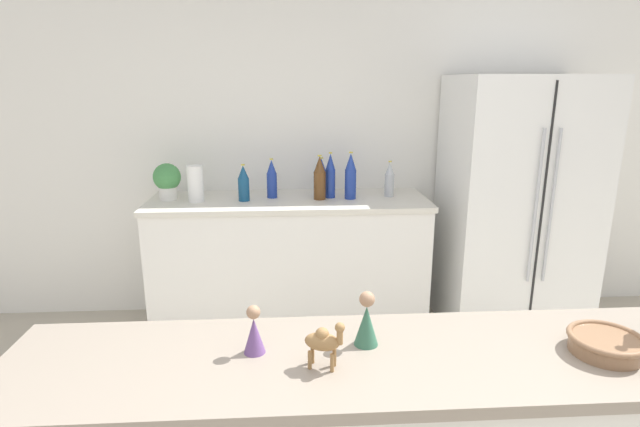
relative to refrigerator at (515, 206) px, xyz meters
name	(u,v)px	position (x,y,z in m)	size (l,w,h in m)	color
wall_back	(327,143)	(-1.28, 0.41, 0.40)	(8.00, 0.06, 2.55)	white
back_counter	(290,263)	(-1.56, 0.08, -0.41)	(1.90, 0.63, 0.94)	white
refrigerator	(515,206)	(0.00, 0.00, 0.00)	(0.93, 0.74, 1.76)	white
potted_plant	(167,180)	(-2.38, 0.10, 0.20)	(0.18, 0.18, 0.25)	silver
paper_towel_roll	(195,184)	(-2.18, 0.04, 0.18)	(0.11, 0.11, 0.24)	white
back_bottle_0	(330,176)	(-1.28, 0.10, 0.21)	(0.07, 0.07, 0.31)	navy
back_bottle_1	(244,184)	(-1.86, 0.04, 0.18)	(0.07, 0.07, 0.25)	navy
back_bottle_2	(389,180)	(-0.86, 0.11, 0.18)	(0.07, 0.07, 0.25)	#B2B7BC
back_bottle_3	(351,177)	(-1.14, 0.05, 0.21)	(0.08, 0.08, 0.32)	navy
back_bottle_4	(321,177)	(-1.33, 0.18, 0.19)	(0.07, 0.07, 0.27)	navy
back_bottle_5	(320,178)	(-1.35, 0.05, 0.20)	(0.08, 0.08, 0.30)	brown
back_bottle_6	(272,179)	(-1.68, 0.12, 0.19)	(0.07, 0.07, 0.27)	navy
fruit_bowl	(606,343)	(-0.65, -2.01, 0.11)	(0.21, 0.21, 0.06)	#8C6647
camel_figurine	(324,341)	(-1.47, -2.03, 0.16)	(0.11, 0.08, 0.14)	olive
wise_man_figurine_blue	(366,322)	(-1.34, -1.92, 0.15)	(0.07, 0.07, 0.17)	#33664C
wise_man_figurine_crimson	(254,332)	(-1.66, -1.94, 0.14)	(0.06, 0.06, 0.15)	#6B4784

